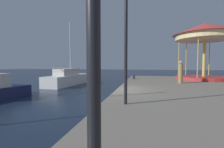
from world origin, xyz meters
name	(u,v)px	position (x,y,z in m)	size (l,w,h in m)	color
ground_plane	(117,102)	(0.00, 0.00, 0.00)	(120.00, 120.00, 0.00)	#162338
sailboat_white	(68,78)	(-6.71, 7.29, 0.71)	(2.52, 7.27, 7.01)	white
carousel	(205,37)	(7.32, 7.88, 4.90)	(5.97, 5.97, 5.47)	#B23333
lamp_post_mid_promenade	(126,19)	(0.94, -3.50, 3.93)	(0.36, 0.36, 4.62)	black
bollard_south	(134,77)	(0.57, 6.86, 1.00)	(0.24, 0.24, 0.40)	#2D2D33
person_far_corner	(181,73)	(4.40, 4.02, 1.63)	(0.34, 0.34, 1.77)	#937A4C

